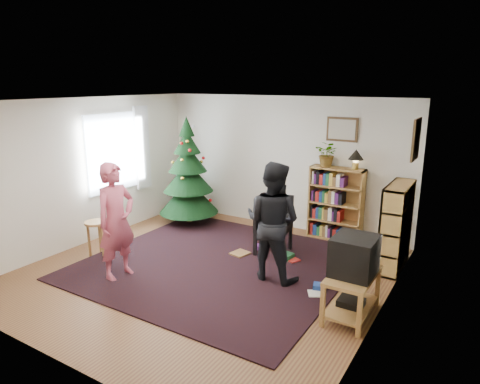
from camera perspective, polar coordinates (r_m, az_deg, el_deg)
The scene contains 23 objects.
floor at distance 6.52m, azimuth -4.52°, elevation -10.50°, with size 5.00×5.00×0.00m, color brown.
ceiling at distance 5.91m, azimuth -5.02°, elevation 12.03°, with size 5.00×5.00×0.00m, color white.
wall_back at distance 8.20m, azimuth 5.58°, elevation 3.91°, with size 5.00×0.02×2.50m, color silver.
wall_front at distance 4.43m, azimuth -24.25°, elevation -6.68°, with size 5.00×0.02×2.50m, color silver.
wall_left at distance 7.80m, azimuth -19.81°, elevation 2.57°, with size 0.02×5.00×2.50m, color silver.
wall_right at distance 5.09m, azimuth 18.70°, elevation -3.43°, with size 0.02×5.00×2.50m, color silver.
rug at distance 6.74m, azimuth -3.02°, elevation -9.51°, with size 3.80×3.60×0.02m, color black.
window_pane at distance 8.12m, azimuth -16.55°, elevation 5.06°, with size 0.04×1.20×1.40m, color silver.
curtain at distance 8.57m, azimuth -12.91°, elevation 5.77°, with size 0.06×0.35×1.60m, color silver.
picture_back at distance 7.65m, azimuth 13.47°, elevation 8.12°, with size 0.55×0.03×0.42m.
picture_right at distance 6.64m, azimuth 22.44°, elevation 6.50°, with size 0.03×0.50×0.60m.
christmas_tree at distance 8.44m, azimuth -6.93°, elevation 1.62°, with size 1.17×1.17×2.12m.
bookshelf_back at distance 7.76m, azimuth 12.66°, elevation -1.43°, with size 0.95×0.30×1.30m.
bookshelf_right at distance 6.81m, azimuth 20.10°, elevation -4.23°, with size 0.30×0.95×1.30m.
tv_stand at distance 5.41m, azimuth 14.69°, elevation -12.66°, with size 0.48×0.87×0.55m.
crt_tv at distance 5.22m, azimuth 14.98°, elevation -8.18°, with size 0.49×0.53×0.46m.
armchair at distance 7.06m, azimuth 4.86°, elevation -4.01°, with size 0.60×0.60×0.95m.
stool at distance 7.26m, azimuth -18.61°, elevation -4.73°, with size 0.35×0.35×0.58m.
person_standing at distance 6.28m, azimuth -16.16°, elevation -3.76°, with size 0.61×0.40×1.69m, color #B6495C.
person_by_chair at distance 6.01m, azimuth 4.38°, elevation -3.96°, with size 0.83×0.65×1.71m, color black.
potted_plant at distance 7.64m, azimuth 11.60°, elevation 4.98°, with size 0.40×0.35×0.45m, color gray.
table_lamp at distance 7.49m, azimuth 15.20°, elevation 4.66°, with size 0.26×0.26×0.35m.
floor_clutter at distance 6.63m, azimuth 7.24°, elevation -9.73°, with size 2.10×1.18×0.08m.
Camera 1 is at (3.49, -4.76, 2.76)m, focal length 32.00 mm.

